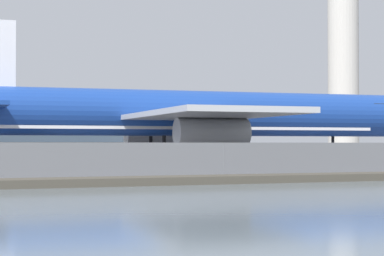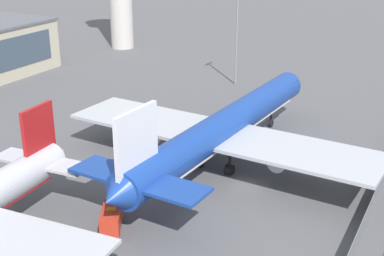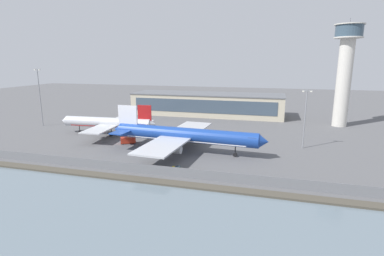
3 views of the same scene
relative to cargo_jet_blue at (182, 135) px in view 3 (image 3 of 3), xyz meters
The scene contains 11 objects.
ground_plane 9.27m from the cargo_jet_blue, 132.54° to the right, with size 500.00×500.00×0.00m, color #565659.
shoreline_seawall 27.03m from the cargo_jet_blue, 101.05° to the right, with size 320.00×3.00×0.50m.
perimeter_fence 22.51m from the cargo_jet_blue, 103.28° to the right, with size 280.00×0.10×2.62m.
cargo_jet_blue is the anchor object (origin of this frame).
passenger_jet_silver 37.69m from the cargo_jet_blue, 158.01° to the left, with size 40.64×34.72×12.33m.
baggage_tug 19.55m from the cargo_jet_blue, 77.51° to the right, with size 3.53×2.45×1.80m.
ops_van 22.07m from the cargo_jet_blue, 169.39° to the left, with size 5.56×4.38×2.48m.
control_tower 82.41m from the cargo_jet_blue, 44.72° to the left, with size 12.17×12.17×46.27m.
terminal_building 68.96m from the cargo_jet_blue, 95.95° to the left, with size 80.81×22.31×11.61m.
apron_light_mast_apron_west 76.11m from the cargo_jet_blue, 163.92° to the left, with size 3.20×0.40×25.43m.
apron_light_mast_apron_east 40.90m from the cargo_jet_blue, 20.65° to the left, with size 3.20×0.40×19.65m.
Camera 3 is at (32.82, -83.39, 28.73)m, focal length 28.00 mm.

